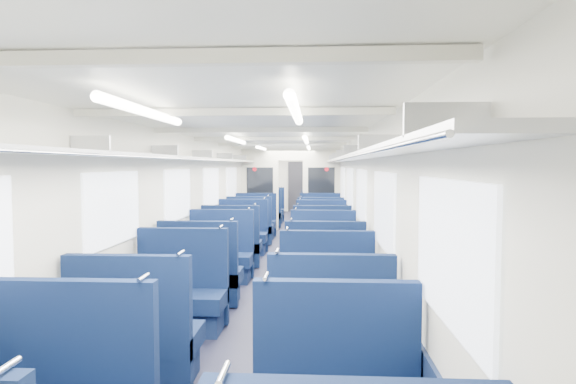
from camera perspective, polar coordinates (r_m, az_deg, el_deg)
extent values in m
cube|color=black|center=(10.14, -0.72, -7.34)|extent=(2.80, 18.00, 0.01)
cube|color=white|center=(9.98, -0.73, 6.04)|extent=(2.80, 18.00, 0.01)
cube|color=beige|center=(10.18, -8.61, -0.67)|extent=(0.02, 18.00, 2.35)
cube|color=#111E3B|center=(10.27, -8.49, -5.26)|extent=(0.03, 17.90, 0.70)
cube|color=beige|center=(9.99, 7.31, -0.73)|extent=(0.02, 18.00, 2.35)
cube|color=#111E3B|center=(10.08, 7.19, -5.41)|extent=(0.03, 17.90, 0.70)
cube|color=beige|center=(18.97, 1.17, 1.18)|extent=(2.80, 0.02, 2.35)
cube|color=#B2B5BA|center=(10.12, -7.65, 3.82)|extent=(0.34, 17.40, 0.04)
cylinder|color=silver|center=(10.09, -6.64, 3.72)|extent=(0.02, 17.40, 0.02)
cube|color=#B2B5BA|center=(4.39, -22.72, 5.39)|extent=(0.34, 0.03, 0.14)
cube|color=#B2B5BA|center=(6.24, -14.63, 4.83)|extent=(0.34, 0.03, 0.14)
cube|color=#B2B5BA|center=(8.17, -10.31, 4.49)|extent=(0.34, 0.03, 0.14)
cube|color=#B2B5BA|center=(10.13, -7.65, 4.27)|extent=(0.34, 0.03, 0.14)
cube|color=#B2B5BA|center=(12.10, -5.85, 4.12)|extent=(0.34, 0.03, 0.14)
cube|color=#B2B5BA|center=(14.07, -4.56, 4.01)|extent=(0.34, 0.03, 0.14)
cube|color=#B2B5BA|center=(16.06, -3.59, 3.92)|extent=(0.34, 0.03, 0.14)
cube|color=#B2B5BA|center=(18.04, -2.83, 3.85)|extent=(0.34, 0.03, 0.14)
cube|color=#B2B5BA|center=(9.96, 6.31, 3.84)|extent=(0.34, 17.40, 0.04)
cylinder|color=silver|center=(9.95, 5.27, 3.73)|extent=(0.02, 17.40, 0.02)
cube|color=#B2B5BA|center=(2.02, 18.56, 8.24)|extent=(0.34, 0.03, 0.14)
cube|color=#B2B5BA|center=(3.98, 10.92, 5.82)|extent=(0.34, 0.03, 0.14)
cube|color=#B2B5BA|center=(5.97, 8.36, 4.98)|extent=(0.34, 0.03, 0.14)
cube|color=#B2B5BA|center=(7.96, 7.08, 4.56)|extent=(0.34, 0.03, 0.14)
cube|color=#B2B5BA|center=(9.96, 6.31, 4.30)|extent=(0.34, 0.03, 0.14)
cube|color=#B2B5BA|center=(11.95, 5.80, 4.13)|extent=(0.34, 0.03, 0.14)
cube|color=#B2B5BA|center=(13.95, 5.44, 4.01)|extent=(0.34, 0.03, 0.14)
cube|color=#B2B5BA|center=(15.95, 5.17, 3.92)|extent=(0.34, 0.03, 0.14)
cube|color=#B2B5BA|center=(17.95, 4.96, 3.85)|extent=(0.34, 0.03, 0.14)
cube|color=white|center=(5.19, -20.29, -1.89)|extent=(0.02, 1.30, 0.75)
cube|color=white|center=(7.35, -13.12, -0.31)|extent=(0.02, 1.30, 0.75)
cube|color=white|center=(9.58, -9.24, 0.55)|extent=(0.02, 1.30, 0.75)
cube|color=white|center=(11.83, -6.83, 1.08)|extent=(0.02, 1.30, 0.75)
cube|color=white|center=(14.60, -4.91, 1.50)|extent=(0.02, 1.30, 0.75)
cube|color=white|center=(16.88, -3.80, 1.75)|extent=(0.02, 1.30, 0.75)
cube|color=white|center=(2.58, 18.81, -6.94)|extent=(0.02, 1.30, 0.75)
cube|color=white|center=(4.81, 11.46, -2.14)|extent=(0.02, 1.30, 0.75)
cube|color=white|center=(7.09, 8.82, -0.39)|extent=(0.02, 1.30, 0.75)
cube|color=white|center=(9.38, 7.46, 0.51)|extent=(0.02, 1.30, 0.75)
cube|color=white|center=(11.67, 6.64, 1.05)|extent=(0.02, 1.30, 0.75)
cube|color=white|center=(14.46, 5.98, 1.48)|extent=(0.02, 1.30, 0.75)
cube|color=white|center=(16.76, 5.61, 1.73)|extent=(0.02, 1.30, 0.75)
cube|color=beige|center=(2.11, -16.62, 15.21)|extent=(2.70, 0.06, 0.06)
cube|color=beige|center=(4.03, -6.77, 9.54)|extent=(2.70, 0.06, 0.06)
cube|color=beige|center=(6.00, -3.41, 7.49)|extent=(2.70, 0.06, 0.06)
cube|color=beige|center=(7.98, -1.73, 6.44)|extent=(2.70, 0.06, 0.06)
cube|color=beige|center=(9.98, -0.73, 5.81)|extent=(2.70, 0.06, 0.06)
cube|color=beige|center=(11.97, -0.06, 5.39)|extent=(2.70, 0.06, 0.06)
cube|color=beige|center=(13.97, 0.42, 5.09)|extent=(2.70, 0.06, 0.06)
cube|color=beige|center=(15.96, 0.78, 4.86)|extent=(2.70, 0.06, 0.06)
cube|color=beige|center=(17.96, 1.05, 4.69)|extent=(2.70, 0.06, 0.06)
cylinder|color=white|center=(3.68, -16.73, 9.24)|extent=(0.07, 1.60, 0.07)
cylinder|color=white|center=(7.55, -6.25, 6.23)|extent=(0.07, 1.60, 0.07)
cylinder|color=white|center=(11.02, -3.23, 5.31)|extent=(0.07, 1.60, 0.07)
cylinder|color=white|center=(15.50, -1.34, 4.72)|extent=(0.07, 1.60, 0.07)
cylinder|color=white|center=(3.47, 0.89, 9.75)|extent=(0.07, 1.60, 0.07)
cylinder|color=white|center=(7.45, 2.17, 6.28)|extent=(0.07, 1.60, 0.07)
cylinder|color=white|center=(10.95, 2.52, 5.32)|extent=(0.07, 1.60, 0.07)
cylinder|color=white|center=(15.45, 2.74, 4.73)|extent=(0.07, 1.60, 0.07)
cube|color=black|center=(18.91, 1.16, 0.65)|extent=(0.75, 0.06, 2.00)
cube|color=beige|center=(13.56, -3.38, 0.34)|extent=(1.05, 0.08, 2.35)
cube|color=black|center=(13.50, -3.41, 1.28)|extent=(0.76, 0.02, 0.80)
cylinder|color=red|center=(13.51, -4.05, 2.77)|extent=(0.12, 0.01, 0.12)
cube|color=beige|center=(13.47, 4.03, 0.32)|extent=(1.05, 0.08, 2.35)
cube|color=black|center=(13.41, 4.04, 1.27)|extent=(0.76, 0.02, 0.80)
cylinder|color=red|center=(13.40, 4.69, 2.76)|extent=(0.12, 0.01, 0.12)
cube|color=beige|center=(13.47, 0.31, 4.58)|extent=(0.70, 0.08, 0.35)
cylinder|color=silver|center=(2.01, -31.03, -17.78)|extent=(0.02, 0.16, 0.02)
cylinder|color=silver|center=(1.73, -7.82, -20.86)|extent=(0.02, 0.16, 0.02)
cube|color=#0E2047|center=(3.50, -24.15, -18.61)|extent=(1.05, 0.10, 1.12)
cylinder|color=silver|center=(3.15, -17.09, -9.84)|extent=(0.02, 0.16, 0.02)
cube|color=#0E2047|center=(3.22, 5.78, -20.30)|extent=(1.05, 0.10, 1.12)
cylinder|color=silver|center=(3.05, -2.68, -10.14)|extent=(0.02, 0.16, 0.02)
cube|color=#0E2047|center=(4.48, -17.59, -16.57)|extent=(1.05, 0.55, 0.18)
cube|color=#0E1B3B|center=(4.56, -17.54, -19.24)|extent=(0.97, 0.44, 0.27)
cube|color=#0E2047|center=(4.21, -18.77, -14.73)|extent=(1.05, 0.10, 1.12)
cylinder|color=silver|center=(3.92, -12.84, -7.19)|extent=(0.02, 0.16, 0.02)
cube|color=#0E2047|center=(4.34, 5.09, -17.09)|extent=(1.05, 0.55, 0.18)
cube|color=#0E1B3B|center=(4.42, 5.07, -19.83)|extent=(0.97, 0.44, 0.27)
cube|color=#0E2047|center=(4.05, 5.21, -15.28)|extent=(1.05, 0.10, 1.12)
cylinder|color=silver|center=(3.92, -1.33, -7.13)|extent=(0.02, 0.16, 0.02)
cube|color=#0E2047|center=(5.55, -13.12, -12.58)|extent=(1.05, 0.55, 0.18)
cube|color=#0E1B3B|center=(5.61, -13.09, -14.80)|extent=(0.97, 0.44, 0.27)
cube|color=#0E2047|center=(5.70, -12.50, -9.85)|extent=(1.05, 0.10, 1.12)
cylinder|color=silver|center=(5.50, -8.09, -4.15)|extent=(0.02, 0.16, 0.02)
cube|color=#0E2047|center=(5.21, 4.76, -13.55)|extent=(1.05, 0.55, 0.18)
cube|color=#0E1B3B|center=(5.28, 4.75, -15.89)|extent=(0.97, 0.44, 0.27)
cube|color=#0E2047|center=(5.37, 4.71, -10.60)|extent=(1.05, 0.10, 1.12)
cylinder|color=silver|center=(5.27, -0.13, -4.43)|extent=(0.02, 0.16, 0.02)
cube|color=#0E2047|center=(6.60, -10.32, -9.98)|extent=(1.05, 0.55, 0.18)
cube|color=#0E1B3B|center=(6.66, -10.30, -11.87)|extent=(0.97, 0.44, 0.27)
cube|color=#0E2047|center=(6.34, -10.82, -8.50)|extent=(1.05, 0.10, 1.12)
cylinder|color=silver|center=(6.16, -6.85, -3.34)|extent=(0.02, 0.16, 0.02)
cube|color=#0E2047|center=(6.50, 4.45, -10.15)|extent=(1.05, 0.55, 0.18)
cube|color=#0E1B3B|center=(6.56, 4.44, -12.06)|extent=(0.97, 0.44, 0.27)
cube|color=#0E2047|center=(6.23, 4.50, -8.66)|extent=(1.05, 0.10, 1.12)
cylinder|color=silver|center=(6.15, 0.36, -3.33)|extent=(0.02, 0.16, 0.02)
cube|color=#0E2047|center=(7.70, -8.29, -8.05)|extent=(1.05, 0.55, 0.18)
cube|color=#0E1B3B|center=(7.75, -8.28, -9.68)|extent=(0.97, 0.44, 0.27)
cube|color=#0E2047|center=(7.88, -7.97, -6.16)|extent=(1.05, 0.10, 1.12)
cylinder|color=silver|center=(7.73, -4.76, -1.98)|extent=(0.02, 0.16, 0.02)
cube|color=#0E2047|center=(7.54, 4.28, -8.27)|extent=(1.05, 0.55, 0.18)
cube|color=#0E1B3B|center=(7.59, 4.27, -9.94)|extent=(0.97, 0.44, 0.27)
cube|color=#0E2047|center=(7.72, 4.26, -6.33)|extent=(1.05, 0.10, 1.12)
cylinder|color=silver|center=(7.65, 0.94, -2.03)|extent=(0.02, 0.16, 0.02)
cube|color=#0E2047|center=(8.90, -6.69, -6.51)|extent=(1.05, 0.55, 0.18)
cube|color=#0E1B3B|center=(8.94, -6.68, -7.93)|extent=(0.97, 0.44, 0.27)
cube|color=#0E2047|center=(8.64, -6.96, -5.32)|extent=(1.05, 0.10, 1.12)
cylinder|color=silver|center=(8.51, -4.03, -1.50)|extent=(0.02, 0.16, 0.02)
cube|color=#0E2047|center=(8.86, 4.13, -6.53)|extent=(1.05, 0.55, 0.18)
cube|color=#0E1B3B|center=(8.90, 4.12, -7.96)|extent=(0.97, 0.44, 0.27)
cube|color=#0E2047|center=(8.60, 4.16, -5.34)|extent=(1.05, 0.10, 1.12)
cylinder|color=silver|center=(8.54, 1.18, -1.47)|extent=(0.02, 0.16, 0.02)
cube|color=#0E2047|center=(9.98, -5.58, -5.43)|extent=(1.05, 0.55, 0.18)
cube|color=#0E1B3B|center=(10.02, -5.57, -6.70)|extent=(0.97, 0.44, 0.27)
cube|color=#0E2047|center=(10.17, -5.39, -4.01)|extent=(1.05, 0.10, 1.12)
cylinder|color=silver|center=(10.06, -2.90, -0.76)|extent=(0.02, 0.16, 0.02)
cube|color=#0E2047|center=(9.74, 4.05, -5.64)|extent=(1.05, 0.55, 0.18)
cube|color=#0E1B3B|center=(9.78, 4.04, -6.94)|extent=(0.97, 0.44, 0.27)
cube|color=#0E2047|center=(9.93, 4.03, -4.18)|extent=(1.05, 0.10, 1.12)
cylinder|color=silver|center=(9.88, 1.46, -0.83)|extent=(0.02, 0.16, 0.02)
cube|color=#0E2047|center=(11.27, -4.55, -4.43)|extent=(1.05, 0.55, 0.18)
cube|color=#0E1B3B|center=(11.30, -4.55, -5.56)|extent=(0.97, 0.44, 0.27)
cube|color=#0E2047|center=(11.02, -4.72, -3.45)|extent=(1.05, 0.10, 1.12)
cylinder|color=silver|center=(10.91, -2.41, -0.44)|extent=(0.02, 0.16, 0.02)
cube|color=#0E2047|center=(10.96, 3.96, -4.64)|extent=(1.05, 0.55, 0.18)
cube|color=#0E1B3B|center=(10.99, 3.96, -5.81)|extent=(0.97, 0.44, 0.27)
cube|color=#0E2047|center=(10.70, 3.98, -3.64)|extent=(1.05, 0.10, 1.12)
cylinder|color=silver|center=(10.65, 1.59, -0.53)|extent=(0.02, 0.16, 0.02)
cube|color=#0E2047|center=(12.10, -4.01, -3.89)|extent=(1.05, 0.55, 0.18)
cube|color=#0E1B3B|center=(12.13, -4.00, -4.95)|extent=(0.97, 0.44, 0.27)
cube|color=#0E2047|center=(12.29, -3.88, -2.74)|extent=(1.05, 0.10, 1.12)
cylinder|color=silver|center=(12.20, -1.81, -0.05)|extent=(0.02, 0.16, 0.02)
cube|color=#0E2047|center=(12.13, 3.89, -3.87)|extent=(1.05, 0.55, 0.18)
cube|color=#0E1B3B|center=(12.16, 3.89, -4.93)|extent=(0.97, 0.44, 0.27)
cube|color=#0E2047|center=(12.33, 3.89, -2.73)|extent=(1.05, 0.10, 1.12)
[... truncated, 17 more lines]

